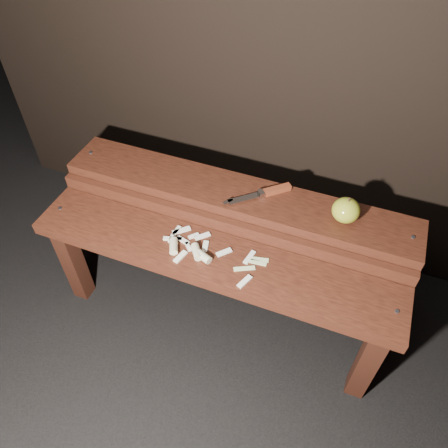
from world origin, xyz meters
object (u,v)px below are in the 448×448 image
(bench_front_tier, at_px, (210,270))
(knife, at_px, (268,192))
(bench_rear_tier, at_px, (235,210))
(apple, at_px, (346,210))

(bench_front_tier, bearing_deg, knife, 68.02)
(bench_rear_tier, relative_size, apple, 13.47)
(bench_rear_tier, bearing_deg, bench_front_tier, -90.00)
(apple, bearing_deg, bench_rear_tier, -179.30)
(bench_rear_tier, bearing_deg, apple, 0.70)
(bench_rear_tier, distance_m, apple, 0.37)
(apple, distance_m, knife, 0.25)
(apple, bearing_deg, bench_front_tier, -146.80)
(bench_rear_tier, height_order, knife, knife)
(bench_front_tier, distance_m, knife, 0.32)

